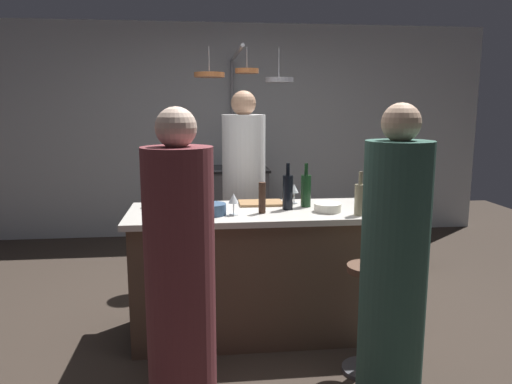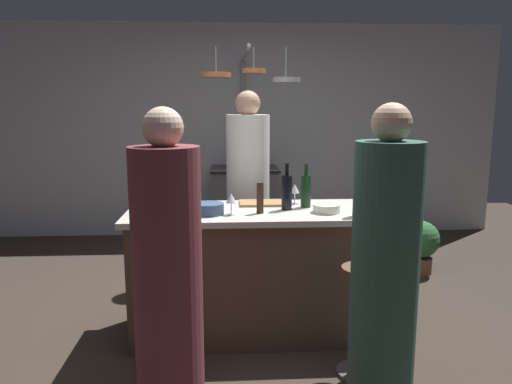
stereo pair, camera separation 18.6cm
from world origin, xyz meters
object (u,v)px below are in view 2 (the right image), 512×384
(guest_right, at_px, (384,275))
(wine_bottle_green, at_px, (381,199))
(wine_glass_near_left_guest, at_px, (295,190))
(guest_left, at_px, (168,284))
(wine_glass_near_right_guest, at_px, (150,192))
(wine_bottle_white, at_px, (358,200))
(cutting_board, at_px, (261,203))
(wine_bottle_amber, at_px, (169,203))
(pepper_mill, at_px, (260,198))
(stove_range, at_px, (245,204))
(wine_bottle_red, at_px, (306,190))
(wine_glass_by_chef, at_px, (231,199))
(mixing_bowl_blue, at_px, (209,209))
(bar_stool_left, at_px, (177,321))
(potted_plant, at_px, (420,243))
(wine_bottle_dark, at_px, (287,192))
(bar_stool_right, at_px, (362,316))
(mixing_bowl_ceramic, at_px, (326,208))
(chef, at_px, (248,200))

(guest_right, bearing_deg, wine_bottle_green, 74.43)
(wine_glass_near_left_guest, bearing_deg, guest_left, -123.24)
(wine_glass_near_right_guest, bearing_deg, wine_bottle_white, -16.23)
(cutting_board, bearing_deg, wine_bottle_amber, -143.01)
(pepper_mill, bearing_deg, wine_glass_near_right_guest, 160.36)
(stove_range, distance_m, wine_bottle_green, 2.87)
(cutting_board, bearing_deg, stove_range, 91.05)
(wine_bottle_amber, bearing_deg, wine_bottle_red, 20.30)
(wine_bottle_amber, distance_m, wine_glass_near_right_guest, 0.48)
(cutting_board, xyz_separation_m, wine_bottle_white, (0.60, -0.43, 0.10))
(pepper_mill, distance_m, wine_bottle_white, 0.65)
(wine_glass_near_right_guest, bearing_deg, wine_glass_by_chef, -28.57)
(wine_bottle_green, relative_size, mixing_bowl_blue, 1.51)
(guest_left, bearing_deg, bar_stool_left, 90.86)
(bar_stool_left, bearing_deg, wine_glass_by_chef, 55.49)
(wine_glass_by_chef, bearing_deg, potted_plant, 35.17)
(wine_bottle_amber, bearing_deg, wine_bottle_dark, 18.71)
(bar_stool_right, relative_size, wine_glass_by_chef, 4.66)
(cutting_board, bearing_deg, wine_bottle_red, -21.48)
(guest_left, xyz_separation_m, wine_glass_near_left_guest, (0.79, 1.21, 0.26))
(guest_left, xyz_separation_m, potted_plant, (2.17, 2.16, -0.45))
(bar_stool_right, bearing_deg, wine_glass_near_right_guest, 149.64)
(stove_range, distance_m, guest_left, 3.51)
(pepper_mill, relative_size, wine_bottle_white, 0.72)
(wine_glass_near_right_guest, xyz_separation_m, wine_glass_by_chef, (0.58, -0.32, 0.00))
(wine_bottle_green, relative_size, wine_bottle_white, 1.03)
(potted_plant, distance_m, wine_bottle_green, 1.80)
(wine_bottle_green, height_order, mixing_bowl_ceramic, wine_bottle_green)
(potted_plant, height_order, wine_bottle_amber, wine_bottle_amber)
(wine_glass_near_left_guest, bearing_deg, wine_bottle_green, -41.86)
(wine_bottle_amber, distance_m, mixing_bowl_ceramic, 1.05)
(wine_bottle_green, bearing_deg, wine_glass_by_chef, 173.81)
(wine_glass_near_right_guest, bearing_deg, pepper_mill, -19.64)
(chef, height_order, guest_left, chef)
(wine_glass_near_left_guest, xyz_separation_m, mixing_bowl_blue, (-0.62, -0.32, -0.07))
(wine_bottle_amber, relative_size, mixing_bowl_ceramic, 1.58)
(guest_right, bearing_deg, wine_bottle_amber, 149.01)
(bar_stool_right, relative_size, wine_bottle_white, 2.34)
(bar_stool_right, relative_size, guest_right, 0.42)
(wine_bottle_green, height_order, wine_glass_near_left_guest, wine_bottle_green)
(wine_glass_near_right_guest, distance_m, mixing_bowl_ceramic, 1.26)
(stove_range, xyz_separation_m, bar_stool_right, (0.59, -3.07, -0.07))
(guest_left, relative_size, wine_glass_by_chef, 11.04)
(cutting_board, height_order, pepper_mill, pepper_mill)
(bar_stool_right, relative_size, mixing_bowl_ceramic, 3.71)
(bar_stool_left, bearing_deg, potted_plant, 39.27)
(guest_left, bearing_deg, wine_bottle_red, 51.73)
(bar_stool_right, xyz_separation_m, bar_stool_left, (-1.10, 0.00, 0.00))
(guest_right, xyz_separation_m, wine_glass_by_chef, (-0.78, 0.83, 0.25))
(bar_stool_left, distance_m, mixing_bowl_blue, 0.77)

